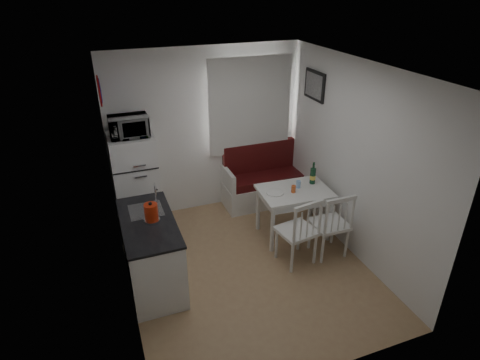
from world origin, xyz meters
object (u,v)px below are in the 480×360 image
(chair_left, at_px, (301,226))
(fridge, at_px, (136,185))
(kitchen_counter, at_px, (151,251))
(kettle, at_px, (151,212))
(chair_right, at_px, (335,219))
(wine_bottle, at_px, (313,173))
(dining_table, at_px, (294,195))
(microwave, at_px, (129,126))
(bench, at_px, (266,183))

(chair_left, relative_size, fridge, 0.35)
(kitchen_counter, bearing_deg, kettle, -39.07)
(fridge, height_order, kettle, fridge)
(chair_right, relative_size, wine_bottle, 1.57)
(chair_left, bearing_deg, kitchen_counter, 159.70)
(dining_table, bearing_deg, kettle, -167.30)
(dining_table, distance_m, chair_right, 0.72)
(kettle, height_order, wine_bottle, kettle)
(chair_left, xyz_separation_m, wine_bottle, (0.59, 0.77, 0.30))
(fridge, xyz_separation_m, microwave, (0.00, -0.05, 0.91))
(bench, height_order, chair_left, bench)
(bench, relative_size, chair_left, 2.70)
(kitchen_counter, xyz_separation_m, wine_bottle, (2.45, 0.41, 0.46))
(bench, xyz_separation_m, kettle, (-2.09, -1.40, 0.69))
(fridge, height_order, microwave, microwave)
(chair_right, height_order, fridge, fridge)
(wine_bottle, bearing_deg, chair_right, -96.53)
(wine_bottle, bearing_deg, dining_table, -163.52)
(microwave, bearing_deg, wine_bottle, -17.97)
(chair_left, bearing_deg, chair_right, -9.00)
(bench, relative_size, chair_right, 2.74)
(fridge, relative_size, wine_bottle, 4.58)
(dining_table, distance_m, microwave, 2.48)
(bench, xyz_separation_m, chair_left, (-0.28, -1.72, 0.27))
(kitchen_counter, height_order, chair_right, kitchen_counter)
(kitchen_counter, xyz_separation_m, fridge, (0.02, 1.24, 0.31))
(fridge, bearing_deg, microwave, -90.00)
(bench, distance_m, microwave, 2.50)
(chair_right, bearing_deg, wine_bottle, 83.96)
(kitchen_counter, relative_size, bench, 0.92)
(bench, height_order, chair_right, bench)
(kitchen_counter, height_order, bench, kitchen_counter)
(chair_left, distance_m, microwave, 2.64)
(dining_table, height_order, chair_right, chair_right)
(kitchen_counter, xyz_separation_m, dining_table, (2.11, 0.31, 0.21))
(bench, distance_m, fridge, 2.16)
(kitchen_counter, distance_m, wine_bottle, 2.53)
(dining_table, distance_m, wine_bottle, 0.43)
(bench, distance_m, wine_bottle, 1.16)
(microwave, bearing_deg, fridge, 90.00)
(bench, distance_m, kettle, 2.60)
(chair_left, distance_m, kettle, 1.89)
(kitchen_counter, distance_m, bench, 2.53)
(chair_left, bearing_deg, bench, 71.76)
(chair_left, height_order, fridge, fridge)
(chair_right, xyz_separation_m, wine_bottle, (0.09, 0.77, 0.31))
(dining_table, distance_m, kettle, 2.12)
(bench, xyz_separation_m, dining_table, (-0.03, -1.05, 0.33))
(bench, height_order, wine_bottle, wine_bottle)
(bench, bearing_deg, dining_table, -91.36)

